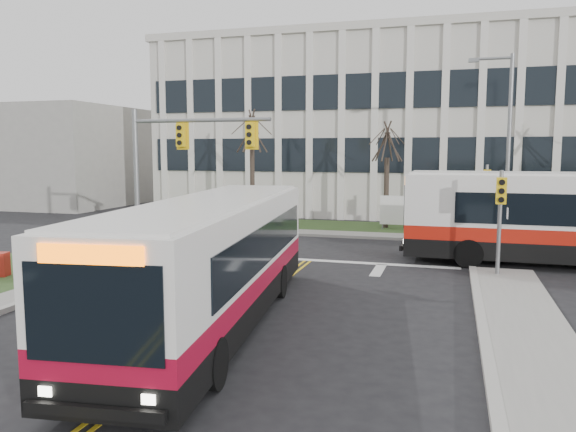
# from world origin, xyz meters

# --- Properties ---
(ground) EXTENTS (120.00, 120.00, 0.00)m
(ground) POSITION_xyz_m (0.00, 0.00, 0.00)
(ground) COLOR black
(ground) RESTS_ON ground
(sidewalk_cross) EXTENTS (44.00, 1.60, 0.14)m
(sidewalk_cross) POSITION_xyz_m (5.00, 15.20, 0.07)
(sidewalk_cross) COLOR #9E9B93
(sidewalk_cross) RESTS_ON ground
(building_lawn) EXTENTS (44.00, 5.00, 0.12)m
(building_lawn) POSITION_xyz_m (5.00, 18.00, 0.06)
(building_lawn) COLOR #2E4C20
(building_lawn) RESTS_ON ground
(office_building) EXTENTS (40.00, 16.00, 12.00)m
(office_building) POSITION_xyz_m (5.00, 30.00, 6.00)
(office_building) COLOR beige
(office_building) RESTS_ON ground
(building_annex) EXTENTS (12.00, 12.00, 8.00)m
(building_annex) POSITION_xyz_m (-26.00, 26.00, 4.00)
(building_annex) COLOR #9E9B93
(building_annex) RESTS_ON ground
(mast_arm_signal) EXTENTS (6.11, 0.38, 6.20)m
(mast_arm_signal) POSITION_xyz_m (-5.62, 7.16, 4.26)
(mast_arm_signal) COLOR slate
(mast_arm_signal) RESTS_ON ground
(signal_pole_near) EXTENTS (0.34, 0.39, 3.80)m
(signal_pole_near) POSITION_xyz_m (7.20, 6.90, 2.50)
(signal_pole_near) COLOR slate
(signal_pole_near) RESTS_ON ground
(signal_pole_far) EXTENTS (0.34, 0.39, 3.80)m
(signal_pole_far) POSITION_xyz_m (7.20, 15.40, 2.50)
(signal_pole_far) COLOR slate
(signal_pole_far) RESTS_ON ground
(streetlight) EXTENTS (2.15, 0.25, 9.20)m
(streetlight) POSITION_xyz_m (8.03, 16.20, 5.19)
(streetlight) COLOR slate
(streetlight) RESTS_ON ground
(directory_sign) EXTENTS (1.50, 0.12, 2.00)m
(directory_sign) POSITION_xyz_m (2.50, 17.50, 1.17)
(directory_sign) COLOR slate
(directory_sign) RESTS_ON ground
(tree_left) EXTENTS (1.80, 1.80, 7.70)m
(tree_left) POSITION_xyz_m (-6.00, 18.00, 5.51)
(tree_left) COLOR #42352B
(tree_left) RESTS_ON ground
(tree_mid) EXTENTS (1.80, 1.80, 6.82)m
(tree_mid) POSITION_xyz_m (2.00, 18.20, 4.88)
(tree_mid) COLOR #42352B
(tree_mid) RESTS_ON ground
(bus_main) EXTENTS (3.95, 12.18, 3.19)m
(bus_main) POSITION_xyz_m (-0.24, -0.86, 1.59)
(bus_main) COLOR silver
(bus_main) RESTS_ON ground
(newspaper_box_red) EXTENTS (0.60, 0.56, 0.95)m
(newspaper_box_red) POSITION_xyz_m (-9.50, 1.82, 0.47)
(newspaper_box_red) COLOR #AA2015
(newspaper_box_red) RESTS_ON ground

